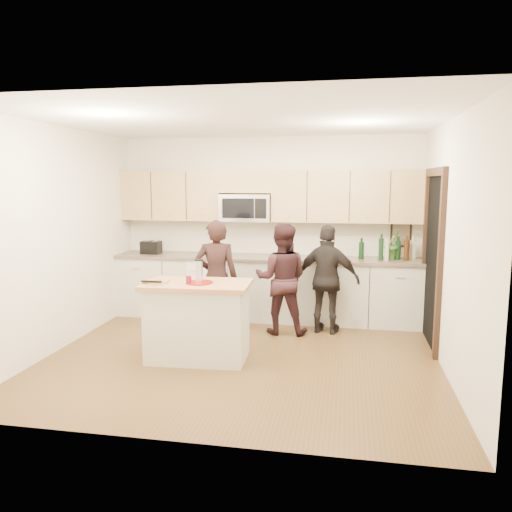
% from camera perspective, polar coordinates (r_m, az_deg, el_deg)
% --- Properties ---
extents(floor, '(4.50, 4.50, 0.00)m').
position_cam_1_polar(floor, '(5.98, -1.61, -11.38)').
color(floor, brown).
rests_on(floor, ground).
extents(room_shell, '(4.52, 4.02, 2.71)m').
position_cam_1_polar(room_shell, '(5.63, -1.68, 5.41)').
color(room_shell, beige).
rests_on(room_shell, ground).
extents(back_cabinetry, '(4.50, 0.66, 0.94)m').
position_cam_1_polar(back_cabinetry, '(7.45, 1.08, -3.62)').
color(back_cabinetry, beige).
rests_on(back_cabinetry, ground).
extents(upper_cabinetry, '(4.50, 0.33, 0.75)m').
position_cam_1_polar(upper_cabinetry, '(7.43, 1.55, 7.01)').
color(upper_cabinetry, tan).
rests_on(upper_cabinetry, ground).
extents(microwave, '(0.76, 0.41, 0.40)m').
position_cam_1_polar(microwave, '(7.46, -1.12, 5.54)').
color(microwave, silver).
rests_on(microwave, ground).
extents(doorway, '(0.06, 1.25, 2.20)m').
position_cam_1_polar(doorway, '(6.55, 19.56, 0.31)').
color(doorway, black).
rests_on(doorway, ground).
extents(framed_picture, '(0.30, 0.03, 0.38)m').
position_cam_1_polar(framed_picture, '(7.56, 16.23, 2.43)').
color(framed_picture, black).
rests_on(framed_picture, ground).
extents(dish_towel, '(0.34, 0.60, 0.48)m').
position_cam_1_polar(dish_towel, '(7.42, -6.41, -1.13)').
color(dish_towel, white).
rests_on(dish_towel, ground).
extents(island, '(1.23, 0.76, 0.90)m').
position_cam_1_polar(island, '(5.81, -6.67, -7.34)').
color(island, beige).
rests_on(island, ground).
extents(red_plate, '(0.30, 0.30, 0.02)m').
position_cam_1_polar(red_plate, '(5.66, -6.48, -3.03)').
color(red_plate, maroon).
rests_on(red_plate, island).
extents(box_grater, '(0.08, 0.05, 0.26)m').
position_cam_1_polar(box_grater, '(5.62, -6.52, -1.65)').
color(box_grater, silver).
rests_on(box_grater, red_plate).
extents(drink_glass, '(0.06, 0.06, 0.09)m').
position_cam_1_polar(drink_glass, '(5.61, -7.71, -2.76)').
color(drink_glass, maroon).
rests_on(drink_glass, island).
extents(cutting_board, '(0.28, 0.19, 0.02)m').
position_cam_1_polar(cutting_board, '(5.78, -11.32, -2.87)').
color(cutting_board, '#AB7147').
rests_on(cutting_board, island).
extents(tongs, '(0.24, 0.04, 0.02)m').
position_cam_1_polar(tongs, '(5.70, -11.85, -2.86)').
color(tongs, black).
rests_on(tongs, cutting_board).
extents(knife, '(0.21, 0.03, 0.01)m').
position_cam_1_polar(knife, '(5.59, -11.18, -3.11)').
color(knife, silver).
rests_on(knife, cutting_board).
extents(toaster, '(0.28, 0.22, 0.20)m').
position_cam_1_polar(toaster, '(7.82, -11.89, 0.97)').
color(toaster, black).
rests_on(toaster, back_cabinetry).
extents(bottle_cluster, '(0.80, 0.24, 0.37)m').
position_cam_1_polar(bottle_cluster, '(7.27, 15.44, 0.87)').
color(bottle_cluster, black).
rests_on(bottle_cluster, back_cabinetry).
extents(orchid, '(0.31, 0.31, 0.44)m').
position_cam_1_polar(orchid, '(7.30, 15.33, 1.31)').
color(orchid, '#407D32').
rests_on(orchid, back_cabinetry).
extents(woman_left, '(0.63, 0.48, 1.55)m').
position_cam_1_polar(woman_left, '(6.61, -4.54, -2.52)').
color(woman_left, black).
rests_on(woman_left, ground).
extents(woman_center, '(0.73, 0.58, 1.49)m').
position_cam_1_polar(woman_center, '(6.69, 2.94, -2.63)').
color(woman_center, black).
rests_on(woman_center, ground).
extents(woman_right, '(0.92, 0.52, 1.47)m').
position_cam_1_polar(woman_right, '(6.76, 8.19, -2.67)').
color(woman_right, black).
rests_on(woman_right, ground).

